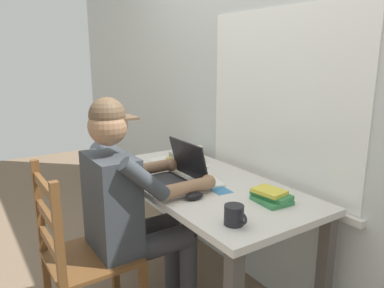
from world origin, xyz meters
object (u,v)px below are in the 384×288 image
(wooden_chair, at_px, (81,258))
(laptop, at_px, (176,174))
(computer_mouse, at_px, (194,196))
(coffee_mug_dark, at_px, (234,215))
(landscape_photo_print, at_px, (220,190))
(seated_person, at_px, (131,203))
(coffee_mug_white, at_px, (197,153))
(desk, at_px, (200,198))
(book_stack_side, at_px, (183,160))
(book_stack_main, at_px, (271,196))

(wooden_chair, relative_size, laptop, 2.87)
(computer_mouse, height_order, coffee_mug_dark, coffee_mug_dark)
(wooden_chair, relative_size, landscape_photo_print, 7.29)
(seated_person, xyz_separation_m, coffee_mug_white, (-0.32, 0.63, 0.10))
(seated_person, xyz_separation_m, wooden_chair, (0.00, -0.28, -0.23))
(desk, height_order, laptop, laptop)
(coffee_mug_white, height_order, book_stack_side, coffee_mug_white)
(desk, distance_m, seated_person, 0.42)
(wooden_chair, distance_m, landscape_photo_print, 0.78)
(wooden_chair, bearing_deg, book_stack_side, 108.45)
(landscape_photo_print, bearing_deg, book_stack_main, 27.84)
(laptop, relative_size, landscape_photo_print, 2.54)
(coffee_mug_white, bearing_deg, book_stack_side, -66.48)
(coffee_mug_white, distance_m, landscape_photo_print, 0.58)
(seated_person, height_order, coffee_mug_white, seated_person)
(computer_mouse, relative_size, book_stack_main, 0.50)
(book_stack_side, bearing_deg, seated_person, -62.00)
(coffee_mug_white, xyz_separation_m, book_stack_side, (0.07, -0.16, -0.01))
(coffee_mug_white, relative_size, book_stack_side, 0.60)
(wooden_chair, xyz_separation_m, computer_mouse, (0.24, 0.51, 0.30))
(computer_mouse, xyz_separation_m, book_stack_main, (0.23, 0.30, 0.01))
(laptop, distance_m, landscape_photo_print, 0.27)
(wooden_chair, relative_size, book_stack_side, 4.88)
(seated_person, xyz_separation_m, coffee_mug_dark, (0.57, 0.21, 0.10))
(coffee_mug_dark, bearing_deg, desk, 159.70)
(laptop, bearing_deg, book_stack_main, 27.15)
(computer_mouse, xyz_separation_m, landscape_photo_print, (-0.03, 0.19, -0.02))
(seated_person, relative_size, book_stack_side, 6.45)
(coffee_mug_dark, xyz_separation_m, book_stack_main, (-0.10, 0.31, -0.01))
(landscape_photo_print, bearing_deg, seated_person, -111.26)
(computer_mouse, distance_m, book_stack_main, 0.38)
(seated_person, bearing_deg, laptop, 92.19)
(seated_person, relative_size, coffee_mug_dark, 10.25)
(desk, height_order, seated_person, seated_person)
(desk, bearing_deg, seated_person, -94.13)
(coffee_mug_white, xyz_separation_m, coffee_mug_dark, (0.89, -0.42, -0.01))
(book_stack_side, bearing_deg, landscape_photo_print, -6.74)
(desk, xyz_separation_m, computer_mouse, (0.21, -0.18, 0.12))
(wooden_chair, relative_size, coffee_mug_dark, 7.76)
(seated_person, height_order, wooden_chair, seated_person)
(laptop, xyz_separation_m, book_stack_main, (0.49, 0.25, -0.03))
(coffee_mug_white, xyz_separation_m, book_stack_main, (0.80, -0.11, -0.02))
(coffee_mug_dark, bearing_deg, coffee_mug_white, 154.82)
(computer_mouse, bearing_deg, coffee_mug_white, 144.49)
(laptop, height_order, landscape_photo_print, laptop)
(book_stack_side, bearing_deg, computer_mouse, -26.10)
(seated_person, relative_size, coffee_mug_white, 10.71)
(coffee_mug_dark, relative_size, landscape_photo_print, 0.94)
(wooden_chair, xyz_separation_m, book_stack_side, (-0.25, 0.75, 0.32))
(computer_mouse, bearing_deg, desk, 139.28)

